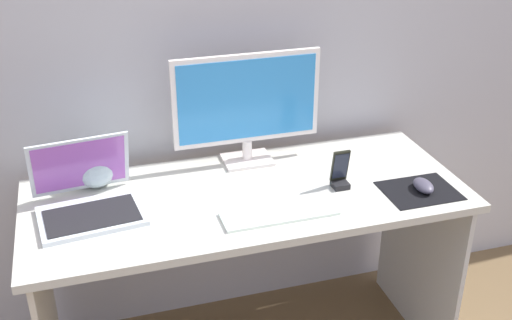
# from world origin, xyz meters

# --- Properties ---
(wall_back) EXTENTS (6.00, 0.04, 2.50)m
(wall_back) POSITION_xyz_m (0.00, 0.39, 1.25)
(wall_back) COLOR #A9A8AE
(wall_back) RESTS_ON ground_plane
(desk) EXTENTS (1.50, 0.62, 0.75)m
(desk) POSITION_xyz_m (0.00, 0.00, 0.60)
(desk) COLOR beige
(desk) RESTS_ON ground_plane
(monitor) EXTENTS (0.54, 0.14, 0.42)m
(monitor) POSITION_xyz_m (0.07, 0.23, 0.98)
(monitor) COLOR white
(monitor) RESTS_ON desk
(laptop) EXTENTS (0.35, 0.33, 0.23)m
(laptop) POSITION_xyz_m (-0.52, 0.03, 0.80)
(laptop) COLOR silver
(laptop) RESTS_ON desk
(fishbowl) EXTENTS (0.15, 0.15, 0.15)m
(fishbowl) POSITION_xyz_m (-0.49, 0.21, 0.82)
(fishbowl) COLOR silver
(fishbowl) RESTS_ON desk
(keyboard_external) EXTENTS (0.38, 0.12, 0.01)m
(keyboard_external) POSITION_xyz_m (0.06, -0.17, 0.76)
(keyboard_external) COLOR white
(keyboard_external) RESTS_ON desk
(mousepad) EXTENTS (0.25, 0.20, 0.00)m
(mousepad) POSITION_xyz_m (0.57, -0.16, 0.75)
(mousepad) COLOR black
(mousepad) RESTS_ON desk
(mouse) EXTENTS (0.07, 0.10, 0.04)m
(mouse) POSITION_xyz_m (0.58, -0.16, 0.77)
(mouse) COLOR #454253
(mouse) RESTS_ON mousepad
(phone_in_dock) EXTENTS (0.06, 0.05, 0.14)m
(phone_in_dock) POSITION_xyz_m (0.32, -0.05, 0.80)
(phone_in_dock) COLOR black
(phone_in_dock) RESTS_ON desk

